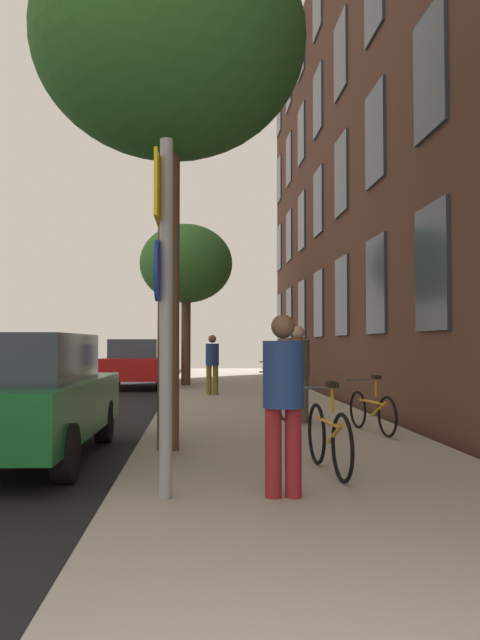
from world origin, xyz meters
The scene contains 18 objects.
ground_plane centered at (-2.40, 15.00, 0.00)m, with size 41.80×41.80×0.00m, color #332D28.
road_asphalt centered at (-4.50, 15.00, 0.01)m, with size 7.00×38.00×0.01m, color black.
sidewalk centered at (1.10, 15.00, 0.06)m, with size 4.20×38.00×0.12m, color #9E9389.
building_facade centered at (3.69, 14.50, 6.63)m, with size 0.56×27.00×13.23m.
sign_post centered at (-0.49, 4.43, 2.00)m, with size 0.16×0.60×3.26m.
traffic_light centered at (-0.67, 23.43, 2.83)m, with size 0.43×0.24×3.98m.
tree_near centered at (-0.56, 7.07, 5.51)m, with size 3.64×3.64×6.97m.
tree_far centered at (-0.58, 20.10, 4.13)m, with size 3.08×3.08×5.35m.
bicycle_0 centered at (1.23, 5.44, 0.51)m, with size 0.42×1.70×0.99m.
bicycle_1 centered at (2.54, 8.49, 0.47)m, with size 0.46×1.66×0.90m.
bicycle_2 centered at (1.30, 10.64, 0.49)m, with size 0.42×1.62×0.94m.
bicycle_3 centered at (1.96, 13.87, 0.48)m, with size 0.42×1.59×0.93m.
bicycle_4 centered at (1.79, 15.61, 0.51)m, with size 0.47×1.71×0.99m.
pedestrian_0 centered at (0.60, 4.38, 1.06)m, with size 0.52×0.52×1.65m.
pedestrian_1 centered at (1.58, 9.74, 1.09)m, with size 0.48×0.48×1.69m.
pedestrian_2 centered at (0.21, 16.06, 1.04)m, with size 0.51×0.51×1.61m.
car_0 centered at (-2.36, 7.00, 0.84)m, with size 1.79×4.49×1.62m.
car_1 centered at (-2.21, 20.39, 0.84)m, with size 2.02×4.19×1.62m.
Camera 1 is at (-0.17, -1.48, 1.52)m, focal length 36.40 mm.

